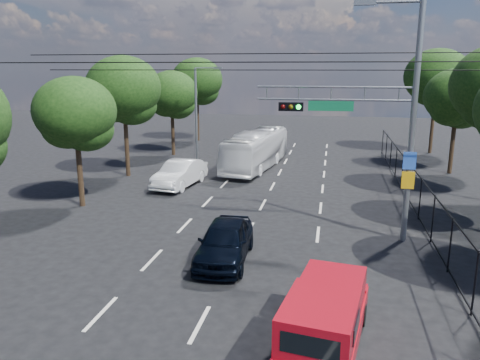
% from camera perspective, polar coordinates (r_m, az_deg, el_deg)
% --- Properties ---
extents(ground, '(120.00, 120.00, 0.00)m').
position_cam_1_polar(ground, '(13.75, -4.92, -17.10)').
color(ground, black).
rests_on(ground, ground).
extents(lane_markings, '(6.12, 38.00, 0.01)m').
position_cam_1_polar(lane_markings, '(26.51, 3.43, -1.81)').
color(lane_markings, beige).
rests_on(lane_markings, ground).
extents(signal_mast, '(6.43, 0.39, 9.50)m').
position_cam_1_polar(signal_mast, '(19.51, 16.86, 7.78)').
color(signal_mast, slate).
rests_on(signal_mast, ground).
extents(streetlight_left, '(2.09, 0.22, 7.08)m').
position_cam_1_polar(streetlight_left, '(34.87, -5.11, 8.42)').
color(streetlight_left, slate).
rests_on(streetlight_left, ground).
extents(utility_wires, '(22.00, 5.04, 0.74)m').
position_cam_1_polar(utility_wires, '(20.47, 1.69, 14.17)').
color(utility_wires, black).
rests_on(utility_wires, ground).
extents(fence_right, '(0.06, 34.03, 2.00)m').
position_cam_1_polar(fence_right, '(24.63, 20.66, -1.39)').
color(fence_right, black).
rests_on(fence_right, ground).
extents(tree_right_d, '(4.32, 4.32, 7.02)m').
position_cam_1_polar(tree_right_d, '(34.39, 24.95, 8.69)').
color(tree_right_d, black).
rests_on(tree_right_d, ground).
extents(tree_right_e, '(5.28, 5.28, 8.58)m').
position_cam_1_polar(tree_right_e, '(42.20, 22.86, 11.03)').
color(tree_right_e, black).
rests_on(tree_right_e, ground).
extents(tree_left_b, '(4.08, 4.08, 6.63)m').
position_cam_1_polar(tree_left_b, '(24.91, -19.36, 7.20)').
color(tree_left_b, black).
rests_on(tree_left_b, ground).
extents(tree_left_c, '(4.80, 4.80, 7.80)m').
position_cam_1_polar(tree_left_c, '(31.32, -13.94, 10.18)').
color(tree_left_c, black).
rests_on(tree_left_c, ground).
extents(tree_left_d, '(4.20, 4.20, 6.83)m').
position_cam_1_polar(tree_left_d, '(38.62, -8.29, 9.98)').
color(tree_left_d, black).
rests_on(tree_left_d, ground).
extents(tree_left_e, '(4.92, 4.92, 7.99)m').
position_cam_1_polar(tree_left_e, '(46.25, -5.23, 11.62)').
color(tree_left_e, black).
rests_on(tree_left_e, ground).
extents(red_pickup, '(2.36, 4.82, 1.72)m').
position_cam_1_polar(red_pickup, '(12.44, 10.42, -15.95)').
color(red_pickup, black).
rests_on(red_pickup, ground).
extents(navy_hatchback, '(1.97, 4.51, 1.51)m').
position_cam_1_polar(navy_hatchback, '(17.43, -1.87, -7.47)').
color(navy_hatchback, black).
rests_on(navy_hatchback, ground).
extents(white_bus, '(3.51, 9.73, 2.65)m').
position_cam_1_polar(white_bus, '(33.35, 1.99, 3.70)').
color(white_bus, silver).
rests_on(white_bus, ground).
extents(white_van, '(2.28, 4.94, 1.57)m').
position_cam_1_polar(white_van, '(28.44, -7.33, 0.78)').
color(white_van, silver).
rests_on(white_van, ground).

